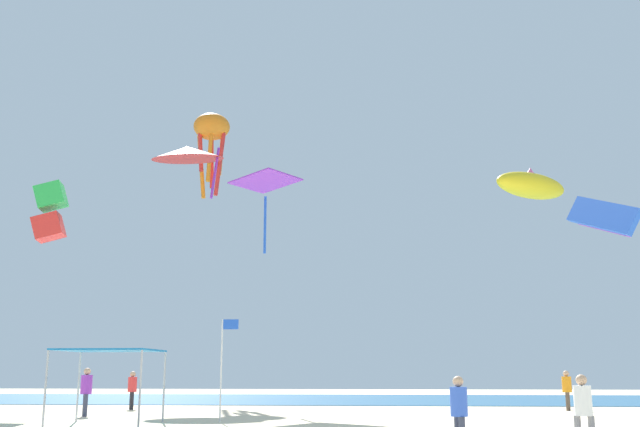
{
  "coord_description": "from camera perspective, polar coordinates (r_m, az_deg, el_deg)",
  "views": [
    {
      "loc": [
        1.7,
        -20.6,
        1.72
      ],
      "look_at": [
        -0.72,
        9.31,
        8.2
      ],
      "focal_mm": 41.24,
      "sensor_mm": 36.0,
      "label": 1
    }
  ],
  "objects": [
    {
      "name": "person_near_tent",
      "position": [
        36.4,
        -14.36,
        -12.91
      ],
      "size": [
        0.41,
        0.43,
        1.74
      ],
      "rotation": [
        0.0,
        0.0,
        2.03
      ],
      "color": "black",
      "rests_on": "ground"
    },
    {
      "name": "kite_parafoil_blue",
      "position": [
        30.45,
        21.11,
        -0.18
      ],
      "size": [
        2.03,
        3.26,
        2.22
      ],
      "rotation": [
        0.0,
        0.0,
        5.14
      ],
      "color": "blue"
    },
    {
      "name": "kite_octopus_orange",
      "position": [
        52.5,
        -8.41,
        6.35
      ],
      "size": [
        3.57,
        3.57,
        6.01
      ],
      "rotation": [
        0.0,
        0.0,
        0.66
      ],
      "color": "orange"
    },
    {
      "name": "kite_inflatable_yellow",
      "position": [
        45.1,
        16.06,
        2.1
      ],
      "size": [
        5.32,
        4.41,
        2.01
      ],
      "rotation": [
        0.0,
        0.0,
        0.6
      ],
      "color": "yellow"
    },
    {
      "name": "person_leftmost",
      "position": [
        17.28,
        10.73,
        -14.51
      ],
      "size": [
        0.39,
        0.43,
        1.63
      ],
      "rotation": [
        0.0,
        0.0,
        4.96
      ],
      "color": "#33384C",
      "rests_on": "ground"
    },
    {
      "name": "person_rightmost",
      "position": [
        36.04,
        18.61,
        -12.64
      ],
      "size": [
        0.42,
        0.46,
        1.77
      ],
      "rotation": [
        0.0,
        0.0,
        1.23
      ],
      "color": "brown",
      "rests_on": "ground"
    },
    {
      "name": "banner_flag",
      "position": [
        26.66,
        -7.5,
        -11.16
      ],
      "size": [
        0.61,
        0.06,
        3.55
      ],
      "color": "silver",
      "rests_on": "ground"
    },
    {
      "name": "ocean_strip",
      "position": [
        48.19,
        2.68,
        -14.19
      ],
      "size": [
        110.0,
        18.58,
        0.03
      ],
      "primitive_type": "cube",
      "color": "#28608C",
      "rests_on": "ground"
    },
    {
      "name": "canopy_tent",
      "position": [
        26.3,
        -16.02,
        -10.39
      ],
      "size": [
        3.17,
        2.7,
        2.46
      ],
      "color": "#B2B2B7",
      "rests_on": "ground"
    },
    {
      "name": "kite_diamond_purple",
      "position": [
        37.91,
        -4.24,
        2.21
      ],
      "size": [
        3.82,
        3.83,
        3.96
      ],
      "rotation": [
        0.0,
        0.0,
        4.15
      ],
      "color": "purple"
    },
    {
      "name": "kite_box_green",
      "position": [
        36.92,
        -20.23,
        0.12
      ],
      "size": [
        1.71,
        1.51,
        2.88
      ],
      "rotation": [
        0.0,
        0.0,
        1.79
      ],
      "color": "green"
    },
    {
      "name": "person_central",
      "position": [
        31.37,
        -17.68,
        -12.76
      ],
      "size": [
        0.44,
        0.47,
        1.87
      ],
      "rotation": [
        0.0,
        0.0,
        5.17
      ],
      "color": "#33384C",
      "rests_on": "ground"
    },
    {
      "name": "person_far_shore",
      "position": [
        17.97,
        19.75,
        -13.86
      ],
      "size": [
        0.42,
        0.39,
        1.66
      ],
      "rotation": [
        0.0,
        0.0,
        2.78
      ],
      "color": "slate",
      "rests_on": "ground"
    },
    {
      "name": "kite_delta_red",
      "position": [
        45.57,
        -10.23,
        4.65
      ],
      "size": [
        5.2,
        5.25,
        3.8
      ],
      "rotation": [
        0.0,
        0.0,
        2.93
      ],
      "color": "red"
    }
  ]
}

